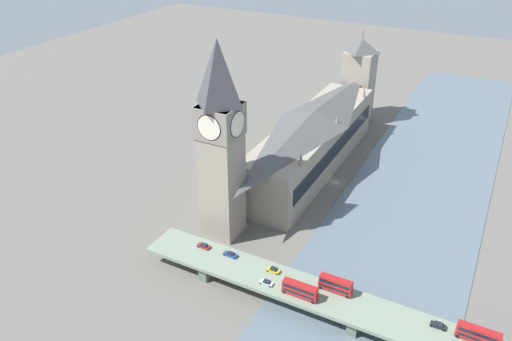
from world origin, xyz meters
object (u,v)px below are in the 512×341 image
object	(u,v)px
car_northbound_mid	(267,282)
car_southbound_extra	(230,254)
car_northbound_lead	(273,270)
car_northbound_tail	(438,325)
clock_tower	(221,140)
parliament_hall	(313,140)
double_decker_bus_lead	(300,289)
road_bridge	(358,311)
double_decker_bus_rear	(479,334)
victoria_tower	(358,80)
double_decker_bus_mid	(336,284)
car_southbound_lead	(204,246)

from	to	relation	value
car_northbound_mid	car_southbound_extra	distance (m)	17.98
car_northbound_lead	car_northbound_tail	size ratio (longest dim) A/B	0.99
clock_tower	car_northbound_mid	size ratio (longest dim) A/B	17.46
parliament_hall	double_decker_bus_lead	world-z (taller)	parliament_hall
double_decker_bus_lead	car_northbound_lead	bearing A→B (deg)	-27.52
road_bridge	car_southbound_extra	distance (m)	45.32
parliament_hall	double_decker_bus_rear	xyz separation A→B (m)	(-80.67, 80.79, -5.29)
victoria_tower	double_decker_bus_rear	bearing A→B (deg)	119.18
parliament_hall	double_decker_bus_rear	size ratio (longest dim) A/B	9.04
victoria_tower	double_decker_bus_rear	distance (m)	166.15
parliament_hall	clock_tower	world-z (taller)	clock_tower
double_decker_bus_lead	car_northbound_tail	world-z (taller)	double_decker_bus_lead
road_bridge	victoria_tower	bearing A→B (deg)	-71.72
double_decker_bus_rear	car_northbound_mid	xyz separation A→B (m)	(60.45, 6.35, -1.96)
car_northbound_mid	car_southbound_extra	xyz separation A→B (m)	(16.75, -6.53, 0.07)
double_decker_bus_mid	car_northbound_lead	bearing A→B (deg)	2.21
road_bridge	car_northbound_mid	xyz separation A→B (m)	(28.43, 3.44, 1.81)
road_bridge	car_northbound_lead	xyz separation A→B (m)	(29.03, -2.68, 1.92)
double_decker_bus_mid	car_southbound_extra	world-z (taller)	double_decker_bus_mid
car_northbound_tail	double_decker_bus_lead	bearing A→B (deg)	9.77
clock_tower	victoria_tower	distance (m)	127.47
parliament_hall	double_decker_bus_lead	size ratio (longest dim) A/B	9.34
double_decker_bus_mid	clock_tower	bearing A→B (deg)	-19.56
victoria_tower	double_decker_bus_lead	distance (m)	154.79
car_southbound_lead	double_decker_bus_lead	bearing A→B (deg)	170.71
double_decker_bus_lead	parliament_hall	bearing A→B (deg)	-70.19
parliament_hall	double_decker_bus_mid	distance (m)	89.85
clock_tower	car_southbound_extra	bearing A→B (deg)	126.91
victoria_tower	road_bridge	world-z (taller)	victoria_tower
car_southbound_extra	car_southbound_lead	bearing A→B (deg)	1.59
double_decker_bus_rear	car_southbound_extra	world-z (taller)	double_decker_bus_rear
double_decker_bus_rear	car_northbound_tail	bearing A→B (deg)	-2.02
double_decker_bus_lead	car_northbound_tail	size ratio (longest dim) A/B	2.62
victoria_tower	double_decker_bus_rear	size ratio (longest dim) A/B	4.31
parliament_hall	double_decker_bus_mid	world-z (taller)	parliament_hall
double_decker_bus_rear	car_northbound_tail	world-z (taller)	double_decker_bus_rear
car_northbound_lead	parliament_hall	bearing A→B (deg)	-76.39
clock_tower	car_northbound_tail	world-z (taller)	clock_tower
victoria_tower	car_southbound_lead	xyz separation A→B (m)	(6.83, 144.66, -15.76)
clock_tower	double_decker_bus_rear	size ratio (longest dim) A/B	6.37
double_decker_bus_rear	victoria_tower	bearing A→B (deg)	-60.82
parliament_hall	double_decker_bus_rear	bearing A→B (deg)	134.96
parliament_hall	double_decker_bus_rear	distance (m)	114.30
parliament_hall	car_northbound_tail	world-z (taller)	parliament_hall
double_decker_bus_lead	double_decker_bus_rear	size ratio (longest dim) A/B	0.97
double_decker_bus_mid	car_southbound_lead	distance (m)	47.04
victoria_tower	car_southbound_extra	xyz separation A→B (m)	(-3.53, 144.37, -15.75)
car_northbound_lead	car_southbound_lead	distance (m)	26.50
road_bridge	clock_tower	bearing A→B (deg)	-19.93
double_decker_bus_mid	car_northbound_tail	size ratio (longest dim) A/B	2.43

